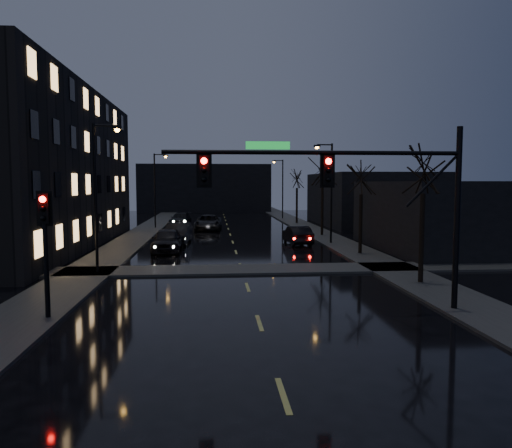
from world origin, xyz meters
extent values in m
plane|color=black|center=(0.00, 0.00, 0.00)|extent=(160.00, 160.00, 0.00)
cube|color=#2D2D2B|center=(-8.50, 35.00, 0.06)|extent=(3.00, 140.00, 0.12)
cube|color=#2D2D2B|center=(8.50, 35.00, 0.06)|extent=(3.00, 140.00, 0.12)
cube|color=#2D2D2B|center=(0.00, 18.50, 0.06)|extent=(40.00, 3.00, 0.12)
cube|color=black|center=(-16.50, 30.00, 6.00)|extent=(12.00, 30.00, 12.00)
cube|color=black|center=(15.50, 26.00, 2.50)|extent=(10.00, 14.00, 5.00)
cube|color=black|center=(17.00, 48.00, 3.00)|extent=(12.00, 18.00, 6.00)
cube|color=black|center=(-3.00, 78.00, 4.00)|extent=(22.00, 10.00, 8.00)
cylinder|color=black|center=(7.60, 9.00, 3.50)|extent=(0.22, 0.22, 7.00)
cylinder|color=black|center=(2.10, 9.00, 6.00)|extent=(11.00, 0.16, 0.16)
cylinder|color=black|center=(6.60, 9.00, 5.00)|extent=(2.05, 0.10, 2.05)
cube|color=#0C591E|center=(0.40, 9.00, 6.25)|extent=(1.60, 0.04, 0.28)
cube|color=black|center=(-1.90, 9.00, 5.35)|extent=(0.35, 0.28, 1.05)
sphere|color=#FF0705|center=(-1.90, 8.84, 5.68)|extent=(0.22, 0.22, 0.22)
cube|color=black|center=(2.60, 9.00, 5.35)|extent=(0.35, 0.28, 1.05)
sphere|color=#FF0705|center=(2.60, 8.84, 5.68)|extent=(0.22, 0.22, 0.22)
cylinder|color=black|center=(-7.50, 9.00, 2.20)|extent=(0.18, 0.18, 4.40)
cube|color=black|center=(-7.50, 9.00, 4.00)|extent=(0.35, 0.28, 1.05)
sphere|color=#FF0705|center=(-7.50, 8.84, 4.33)|extent=(0.22, 0.22, 0.22)
cylinder|color=black|center=(8.40, 14.00, 2.20)|extent=(0.24, 0.24, 4.40)
cylinder|color=black|center=(8.40, 24.00, 2.06)|extent=(0.24, 0.24, 4.12)
cylinder|color=black|center=(8.40, 36.00, 2.34)|extent=(0.24, 0.24, 4.68)
cylinder|color=black|center=(8.40, 50.00, 2.15)|extent=(0.24, 0.24, 4.29)
cylinder|color=black|center=(-7.80, 18.00, 4.00)|extent=(0.16, 0.16, 8.00)
cylinder|color=black|center=(-7.20, 18.00, 7.90)|extent=(1.20, 0.10, 0.10)
cube|color=black|center=(-6.60, 18.00, 7.80)|extent=(0.50, 0.25, 0.15)
sphere|color=#FFA132|center=(-6.60, 18.00, 7.70)|extent=(0.28, 0.28, 0.28)
cylinder|color=black|center=(-7.80, 45.00, 4.00)|extent=(0.16, 0.16, 8.00)
cylinder|color=black|center=(-7.20, 45.00, 7.90)|extent=(1.20, 0.10, 0.10)
cube|color=black|center=(-6.60, 45.00, 7.80)|extent=(0.50, 0.25, 0.15)
sphere|color=#FFA132|center=(-6.60, 45.00, 7.70)|extent=(0.28, 0.28, 0.28)
cylinder|color=black|center=(7.80, 30.00, 4.00)|extent=(0.16, 0.16, 8.00)
cylinder|color=black|center=(7.20, 30.00, 7.90)|extent=(1.20, 0.10, 0.10)
cube|color=black|center=(6.60, 30.00, 7.80)|extent=(0.50, 0.25, 0.15)
sphere|color=#FFA132|center=(6.60, 30.00, 7.70)|extent=(0.28, 0.28, 0.28)
cylinder|color=black|center=(7.80, 58.00, 4.00)|extent=(0.16, 0.16, 8.00)
cylinder|color=black|center=(7.20, 58.00, 7.90)|extent=(1.20, 0.10, 0.10)
cube|color=black|center=(6.60, 58.00, 7.80)|extent=(0.50, 0.25, 0.15)
sphere|color=#FFA132|center=(6.60, 58.00, 7.70)|extent=(0.28, 0.28, 0.28)
imported|color=black|center=(-4.87, 26.48, 0.85)|extent=(2.05, 5.00, 1.70)
imported|color=black|center=(-4.45, 31.50, 0.84)|extent=(2.15, 5.19, 1.67)
imported|color=black|center=(-2.11, 42.66, 0.80)|extent=(2.91, 5.85, 1.59)
imported|color=black|center=(-5.36, 48.68, 0.73)|extent=(2.54, 5.20, 1.46)
imported|color=black|center=(5.09, 30.05, 0.74)|extent=(1.92, 4.63, 1.49)
camera|label=1|loc=(-1.58, -9.06, 4.90)|focal=35.00mm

